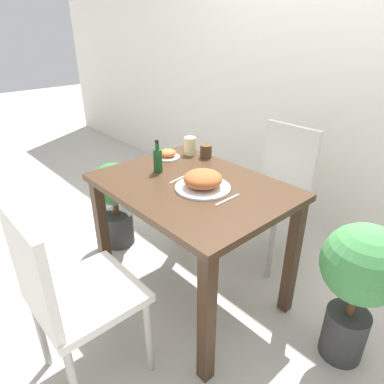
% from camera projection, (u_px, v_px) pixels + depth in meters
% --- Properties ---
extents(ground_plane, '(16.00, 16.00, 0.00)m').
position_uv_depth(ground_plane, '(192.00, 293.00, 2.13)').
color(ground_plane, '#B7B2A8').
extents(wall_back, '(8.00, 0.05, 2.60)m').
position_uv_depth(wall_back, '(334.00, 57.00, 2.33)').
color(wall_back, white).
rests_on(wall_back, ground_plane).
extents(dining_table, '(1.01, 0.75, 0.75)m').
position_uv_depth(dining_table, '(192.00, 204.00, 1.85)').
color(dining_table, '#3D2819').
rests_on(dining_table, ground_plane).
extents(chair_near, '(0.42, 0.42, 0.92)m').
position_uv_depth(chair_near, '(67.00, 292.00, 1.40)').
color(chair_near, silver).
rests_on(chair_near, ground_plane).
extents(chair_far, '(0.42, 0.42, 0.92)m').
position_uv_depth(chair_far, '(277.00, 185.00, 2.32)').
color(chair_far, silver).
rests_on(chair_far, ground_plane).
extents(food_plate, '(0.28, 0.28, 0.10)m').
position_uv_depth(food_plate, '(203.00, 181.00, 1.72)').
color(food_plate, white).
rests_on(food_plate, dining_table).
extents(side_plate, '(0.15, 0.15, 0.06)m').
position_uv_depth(side_plate, '(168.00, 154.00, 2.12)').
color(side_plate, white).
rests_on(side_plate, dining_table).
extents(drink_cup, '(0.07, 0.07, 0.08)m').
position_uv_depth(drink_cup, '(206.00, 151.00, 2.13)').
color(drink_cup, '#4C331E').
rests_on(drink_cup, dining_table).
extents(juice_glass, '(0.07, 0.07, 0.11)m').
position_uv_depth(juice_glass, '(190.00, 146.00, 2.17)').
color(juice_glass, beige).
rests_on(juice_glass, dining_table).
extents(sauce_bottle, '(0.05, 0.05, 0.19)m').
position_uv_depth(sauce_bottle, '(158.00, 159.00, 1.91)').
color(sauce_bottle, '#194C23').
rests_on(sauce_bottle, dining_table).
extents(fork_utensil, '(0.04, 0.18, 0.00)m').
position_uv_depth(fork_utensil, '(181.00, 178.00, 1.85)').
color(fork_utensil, silver).
rests_on(fork_utensil, dining_table).
extents(spoon_utensil, '(0.01, 0.16, 0.00)m').
position_uv_depth(spoon_utensil, '(228.00, 200.00, 1.63)').
color(spoon_utensil, silver).
rests_on(spoon_utensil, dining_table).
extents(potted_plant_left, '(0.30, 0.30, 0.64)m').
position_uv_depth(potted_plant_left, '(115.00, 199.00, 2.46)').
color(potted_plant_left, '#333333').
rests_on(potted_plant_left, ground_plane).
extents(potted_plant_right, '(0.37, 0.37, 0.75)m').
position_uv_depth(potted_plant_right, '(359.00, 278.00, 1.54)').
color(potted_plant_right, '#333333').
rests_on(potted_plant_right, ground_plane).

